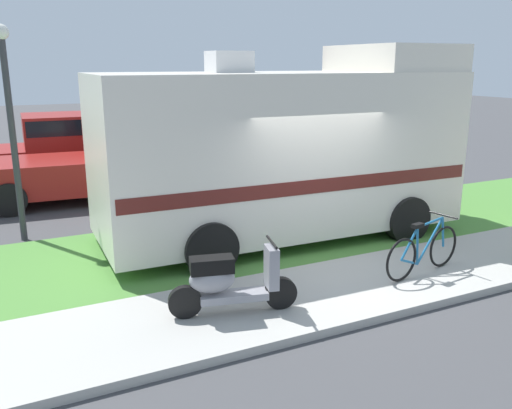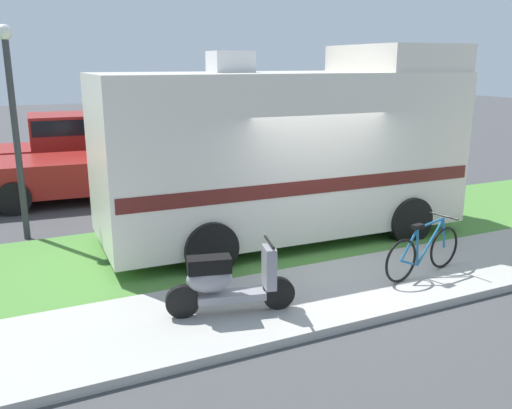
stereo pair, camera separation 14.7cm
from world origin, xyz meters
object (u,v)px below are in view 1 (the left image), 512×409
object	(u,v)px
bicycle	(423,250)
pickup_truck_near	(100,159)
street_lamp_post	(10,113)
motorhome_rv	(285,149)
scooter	(228,281)
pickup_truck_far	(39,145)

from	to	relation	value
bicycle	pickup_truck_near	distance (m)	8.42
street_lamp_post	motorhome_rv	bearing A→B (deg)	-24.57
scooter	pickup_truck_near	size ratio (longest dim) A/B	0.31
motorhome_rv	pickup_truck_far	bearing A→B (deg)	114.77
pickup_truck_near	pickup_truck_far	distance (m)	3.44
motorhome_rv	pickup_truck_far	size ratio (longest dim) A/B	1.27
street_lamp_post	bicycle	bearing A→B (deg)	-41.95
street_lamp_post	pickup_truck_near	bearing A→B (deg)	53.60
scooter	street_lamp_post	distance (m)	5.66
motorhome_rv	pickup_truck_near	distance (m)	5.52
motorhome_rv	bicycle	xyz separation A→B (m)	(0.89, -2.83, -1.25)
pickup_truck_near	street_lamp_post	size ratio (longest dim) A/B	1.36
motorhome_rv	pickup_truck_far	xyz separation A→B (m)	(-3.72, 8.07, -0.76)
street_lamp_post	pickup_truck_far	bearing A→B (deg)	81.78
motorhome_rv	street_lamp_post	world-z (taller)	street_lamp_post
scooter	bicycle	bearing A→B (deg)	-1.02
scooter	pickup_truck_near	xyz separation A→B (m)	(-0.20, 7.60, 0.41)
pickup_truck_near	street_lamp_post	bearing A→B (deg)	-126.40
pickup_truck_far	pickup_truck_near	bearing A→B (deg)	-70.45
pickup_truck_far	street_lamp_post	bearing A→B (deg)	-98.22
pickup_truck_far	street_lamp_post	world-z (taller)	street_lamp_post
bicycle	street_lamp_post	size ratio (longest dim) A/B	0.43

